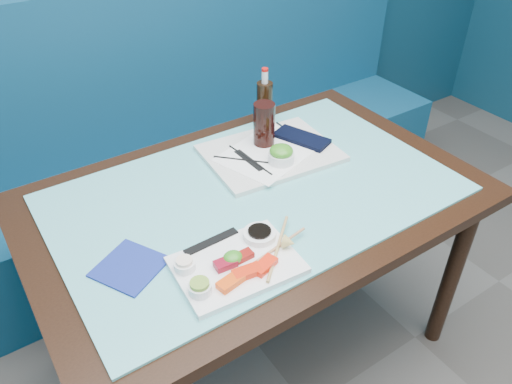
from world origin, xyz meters
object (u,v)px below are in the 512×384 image
serving_tray (270,153)px  cola_bottle_body (265,104)px  dining_table (255,214)px  seaweed_bowl (281,157)px  sashimi_plate (237,265)px  cola_glass (264,124)px  blue_napkin (130,267)px  booth_bench (157,169)px

serving_tray → cola_bottle_body: 0.23m
dining_table → seaweed_bowl: (0.15, 0.07, 0.13)m
sashimi_plate → cola_glass: size_ratio=2.05×
dining_table → serving_tray: size_ratio=3.21×
dining_table → serving_tray: serving_tray is taller
sashimi_plate → blue_napkin: size_ratio=2.01×
dining_table → blue_napkin: (-0.45, -0.09, 0.09)m
sashimi_plate → booth_bench: bearing=82.7°
booth_bench → cola_bottle_body: 0.73m
booth_bench → serving_tray: size_ratio=6.87×
dining_table → sashimi_plate: size_ratio=4.46×
booth_bench → sashimi_plate: size_ratio=9.56×
booth_bench → seaweed_bowl: (0.15, -0.77, 0.42)m
booth_bench → cola_glass: bearing=-75.0°
dining_table → cola_bottle_body: size_ratio=8.24×
serving_tray → sashimi_plate: bearing=-129.2°
booth_bench → blue_napkin: size_ratio=19.25×
serving_tray → cola_bottle_body: bearing=66.0°
dining_table → seaweed_bowl: seaweed_bowl is taller
dining_table → blue_napkin: 0.47m
sashimi_plate → cola_bottle_body: bearing=54.5°
seaweed_bowl → cola_bottle_body: bearing=66.5°
serving_tray → blue_napkin: size_ratio=2.80×
booth_bench → seaweed_bowl: booth_bench is taller
booth_bench → seaweed_bowl: bearing=-78.9°
serving_tray → seaweed_bowl: size_ratio=4.96×
booth_bench → sashimi_plate: bearing=-101.6°
booth_bench → blue_napkin: (-0.45, -0.93, 0.39)m
sashimi_plate → blue_napkin: (-0.23, 0.15, -0.00)m
dining_table → booth_bench: bearing=90.0°
cola_bottle_body → sashimi_plate: bearing=-129.8°
cola_glass → seaweed_bowl: bearing=-98.7°
cola_glass → cola_bottle_body: size_ratio=0.90×
cola_bottle_body → cola_glass: bearing=-125.0°
serving_tray → dining_table: bearing=-132.4°
sashimi_plate → serving_tray: same height
sashimi_plate → serving_tray: (0.38, 0.40, 0.00)m
dining_table → blue_napkin: size_ratio=8.98×
booth_bench → cola_bottle_body: size_ratio=17.66×
booth_bench → cola_bottle_body: booth_bench is taller
dining_table → cola_glass: (0.17, 0.20, 0.18)m
serving_tray → cola_bottle_body: (0.11, 0.19, 0.08)m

